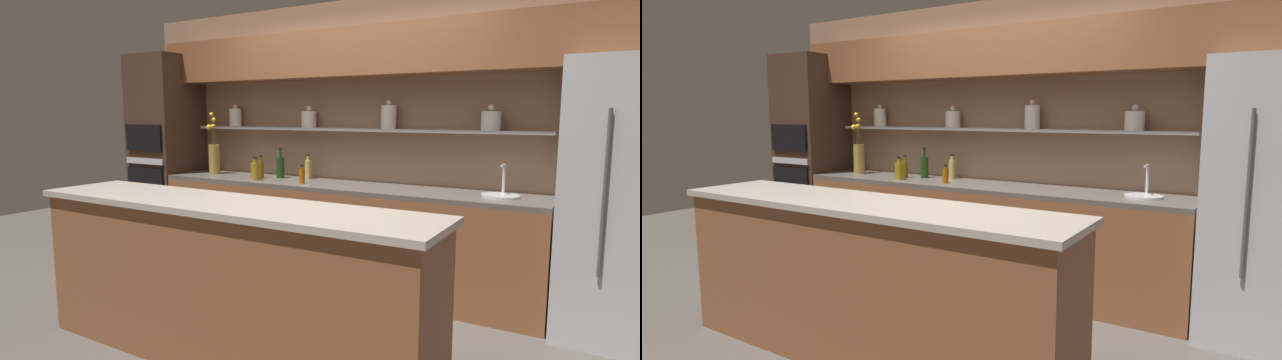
{
  "view_description": "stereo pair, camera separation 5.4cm",
  "coord_description": "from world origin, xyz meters",
  "views": [
    {
      "loc": [
        2.05,
        -2.69,
        1.55
      ],
      "look_at": [
        0.2,
        0.41,
        1.07
      ],
      "focal_mm": 28.0,
      "sensor_mm": 36.0,
      "label": 1
    },
    {
      "loc": [
        2.1,
        -2.66,
        1.55
      ],
      "look_at": [
        0.2,
        0.41,
        1.07
      ],
      "focal_mm": 28.0,
      "sensor_mm": 36.0,
      "label": 2
    }
  ],
  "objects": [
    {
      "name": "refrigerator",
      "position": [
        2.16,
        1.2,
        0.96
      ],
      "size": [
        0.87,
        0.73,
        1.92
      ],
      "color": "#B7B7BC",
      "rests_on": "ground_plane"
    },
    {
      "name": "bottle_oil_3",
      "position": [
        -0.98,
        1.14,
        1.01
      ],
      "size": [
        0.07,
        0.07,
        0.22
      ],
      "color": "olive",
      "rests_on": "back_counter_unit"
    },
    {
      "name": "island_counter",
      "position": [
        0.0,
        -0.41,
        0.51
      ],
      "size": [
        2.78,
        0.61,
        1.02
      ],
      "color": "brown",
      "rests_on": "ground_plane"
    },
    {
      "name": "bottle_sauce_1",
      "position": [
        -0.4,
        1.11,
        0.99
      ],
      "size": [
        0.05,
        0.05,
        0.17
      ],
      "color": "#9E4C0A",
      "rests_on": "back_counter_unit"
    },
    {
      "name": "bottle_wine_4",
      "position": [
        -0.81,
        1.34,
        1.03
      ],
      "size": [
        0.08,
        0.08,
        0.3
      ],
      "color": "#193814",
      "rests_on": "back_counter_unit"
    },
    {
      "name": "oven_tower",
      "position": [
        -2.28,
        1.24,
        1.09
      ],
      "size": [
        0.63,
        0.64,
        2.19
      ],
      "color": "#3D281E",
      "rests_on": "ground_plane"
    },
    {
      "name": "bottle_spirit_0",
      "position": [
        -0.53,
        1.42,
        1.02
      ],
      "size": [
        0.06,
        0.06,
        0.24
      ],
      "color": "tan",
      "rests_on": "back_counter_unit"
    },
    {
      "name": "sink_fixture",
      "position": [
        1.31,
        1.25,
        0.94
      ],
      "size": [
        0.28,
        0.28,
        0.25
      ],
      "color": "#B7B7BC",
      "rests_on": "back_counter_unit"
    },
    {
      "name": "bottle_oil_5",
      "position": [
        -0.98,
        1.25,
        1.01
      ],
      "size": [
        0.06,
        0.06,
        0.23
      ],
      "color": "brown",
      "rests_on": "back_counter_unit"
    },
    {
      "name": "back_wall_unit",
      "position": [
        -0.0,
        1.53,
        1.55
      ],
      "size": [
        5.2,
        0.44,
        2.6
      ],
      "color": "#937056",
      "rests_on": "ground_plane"
    },
    {
      "name": "flower_vase",
      "position": [
        -1.61,
        1.27,
        1.12
      ],
      "size": [
        0.15,
        0.14,
        0.65
      ],
      "color": "olive",
      "rests_on": "back_counter_unit"
    },
    {
      "name": "back_counter_unit",
      "position": [
        -0.12,
        1.24,
        0.46
      ],
      "size": [
        3.66,
        0.62,
        0.92
      ],
      "color": "brown",
      "rests_on": "ground_plane"
    },
    {
      "name": "bottle_oil_2",
      "position": [
        -0.91,
        1.08,
        1.01
      ],
      "size": [
        0.06,
        0.06,
        0.22
      ],
      "color": "olive",
      "rests_on": "back_counter_unit"
    },
    {
      "name": "ground_plane",
      "position": [
        0.0,
        0.0,
        0.0
      ],
      "size": [
        12.0,
        12.0,
        0.0
      ],
      "primitive_type": "plane",
      "color": "#4C4742"
    }
  ]
}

